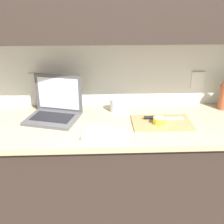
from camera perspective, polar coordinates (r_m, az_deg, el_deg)
wall_back at (r=1.81m, az=-4.14°, el=19.03°), size 5.20×0.38×2.60m
counter_unit at (r=2.00m, az=-3.92°, el=-14.18°), size 2.59×0.60×0.94m
laptop at (r=1.85m, az=-11.51°, el=0.79°), size 0.37×0.33×0.26m
cutting_board at (r=1.78m, az=10.09°, el=-2.14°), size 0.37×0.23×0.01m
knife at (r=1.81m, az=9.12°, el=-1.15°), size 0.25×0.04×0.02m
lemon_half_cut at (r=1.74m, az=9.59°, el=-1.74°), size 0.08×0.08×0.04m
bottle_green_soda at (r=2.07m, az=21.76°, el=3.40°), size 0.06×0.06×0.24m
measuring_cup at (r=1.91m, az=0.90°, el=1.43°), size 0.11×0.09×0.09m
dish_towel at (r=1.59m, az=-1.66°, el=-4.62°), size 0.26×0.21×0.02m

